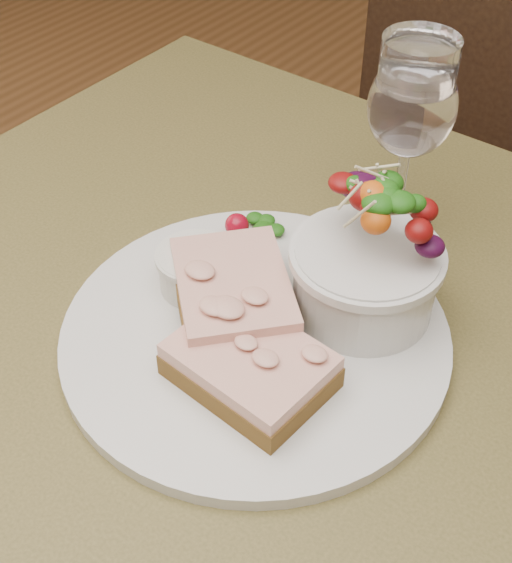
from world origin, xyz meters
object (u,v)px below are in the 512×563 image
Objects in this scene: chair_far at (500,268)px; sandwich_front at (250,366)px; salad_bowl at (368,252)px; dinner_plate at (255,335)px; ramekin at (196,269)px; cafe_table at (236,423)px; wine_glass at (411,112)px; sandwich_back at (233,293)px.

sandwich_front is at bearing 94.70° from chair_far.
salad_bowl reaches higher than sandwich_front.
ramekin is (-0.07, 0.01, 0.03)m from dinner_plate.
salad_bowl reaches higher than dinner_plate.
cafe_table is 0.31m from wine_glass.
cafe_table is at bearing -121.92° from dinner_plate.
dinner_plate is (0.01, 0.02, 0.11)m from cafe_table.
sandwich_front is 0.07m from sandwich_back.
ramekin is at bearing 156.07° from cafe_table.
wine_glass is (0.02, 0.20, 0.12)m from dinner_plate.
salad_bowl is at bearing 54.44° from cafe_table.
wine_glass reaches higher than salad_bowl.
chair_far is (-0.01, 0.76, -0.36)m from cafe_table.
salad_bowl is (0.06, 0.09, 0.17)m from cafe_table.
wine_glass is (0.03, -0.54, 0.58)m from chair_far.
dinner_plate is at bearing 92.69° from chair_far.
wine_glass is at bearing 120.11° from sandwich_back.
dinner_plate is 0.11m from salad_bowl.
dinner_plate reaches higher than cafe_table.
sandwich_back is at bearing 173.72° from dinner_plate.
ramekin is at bearing 155.33° from sandwich_front.
sandwich_back is 0.22m from wine_glass.
chair_far is 14.54× the size of ramekin.
sandwich_front is at bearing -29.00° from ramekin.
ramekin reaches higher than dinner_plate.
sandwich_front is 0.26m from wine_glass.
dinner_plate is 2.46× the size of salad_bowl.
chair_far is at bearing 131.25° from sandwich_back.
cafe_table is 0.89× the size of chair_far.
salad_bowl is (0.08, 0.07, 0.03)m from sandwich_back.
sandwich_back is at bearing -137.76° from salad_bowl.
sandwich_back is 2.38× the size of ramekin.
dinner_plate is at bearing -126.31° from salad_bowl.
sandwich_back reaches higher than cafe_table.
salad_bowl is at bearing 83.94° from sandwich_back.
salad_bowl is (0.05, 0.07, 0.07)m from dinner_plate.
ramekin is (-0.06, 0.03, 0.13)m from cafe_table.
wine_glass is (-0.01, 0.24, 0.10)m from sandwich_front.
chair_far reaches higher than ramekin.
ramekin is 0.14m from salad_bowl.
wine_glass reaches higher than sandwich_front.
chair_far is at bearing 91.41° from dinner_plate.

